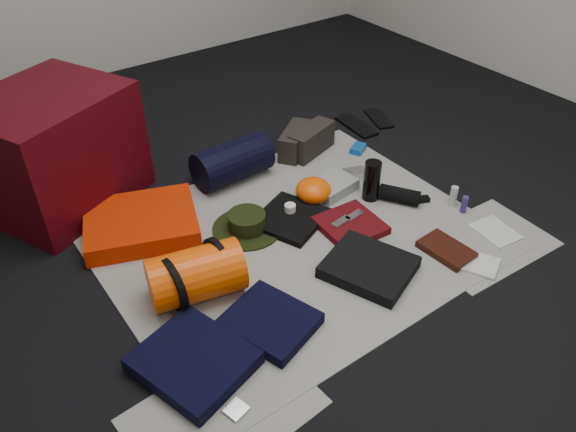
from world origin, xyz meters
TOP-DOWN VIEW (x-y plane):
  - floor at (0.00, 0.00)m, footprint 4.50×4.50m
  - newspaper_mat at (0.00, 0.00)m, footprint 1.60×1.30m
  - newspaper_sheet_front_left at (-0.70, -0.55)m, footprint 0.61×0.44m
  - newspaper_sheet_front_right at (0.65, -0.50)m, footprint 0.60×0.43m
  - red_cabinet at (-0.71, 0.90)m, footprint 0.82×0.77m
  - sleeping_pad at (-0.52, 0.45)m, footprint 0.59×0.54m
  - stuff_sack at (-0.51, -0.05)m, footprint 0.39×0.28m
  - sack_strap_left at (-0.61, -0.05)m, footprint 0.02×0.22m
  - sack_strap_right at (-0.41, -0.05)m, footprint 0.03×0.22m
  - navy_duffel at (0.03, 0.57)m, footprint 0.39×0.21m
  - boonie_brim at (-0.14, 0.19)m, footprint 0.42×0.42m
  - boonie_crown at (-0.14, 0.19)m, footprint 0.17×0.17m
  - hiking_boot_left at (0.44, 0.60)m, footprint 0.28×0.25m
  - hiking_boot_right at (0.51, 0.55)m, footprint 0.31×0.19m
  - flip_flop_left at (0.91, 0.62)m, footprint 0.13×0.30m
  - flip_flop_right at (1.08, 0.62)m, footprint 0.17×0.26m
  - trousers_navy_a at (-0.69, -0.34)m, footprint 0.41×0.44m
  - trousers_navy_b at (-0.38, -0.35)m, footprint 0.35×0.37m
  - trousers_charcoal at (0.11, -0.34)m, footprint 0.40×0.42m
  - black_tshirt at (0.06, 0.12)m, footprint 0.38×0.37m
  - red_shirt at (0.24, -0.08)m, footprint 0.28×0.28m
  - orange_stuff_sack at (0.24, 0.19)m, footprint 0.21×0.21m
  - first_aid_pouch at (0.37, 0.20)m, footprint 0.24×0.19m
  - water_bottle at (0.48, 0.04)m, footprint 0.10×0.10m
  - speaker at (0.57, -0.06)m, footprint 0.17×0.20m
  - compact_camera at (0.53, 0.22)m, footprint 0.13×0.10m
  - cyan_case at (0.72, 0.40)m, footprint 0.12×0.10m
  - toiletry_purple at (0.75, -0.30)m, footprint 0.03×0.03m
  - toiletry_clear at (0.75, -0.23)m, footprint 0.04×0.04m
  - paperback_book at (0.46, -0.45)m, footprint 0.16×0.23m
  - map_booklet at (0.50, -0.56)m, footprint 0.21×0.24m
  - map_printout at (0.75, -0.49)m, footprint 0.17×0.21m
  - sunglasses at (0.65, -0.12)m, footprint 0.10×0.07m
  - key_cluster at (-0.67, -0.57)m, footprint 0.08×0.08m
  - tape_roll at (0.08, 0.15)m, footprint 0.05×0.05m
  - energy_bar_a at (0.20, -0.06)m, footprint 0.10×0.05m
  - energy_bar_b at (0.28, -0.06)m, footprint 0.10×0.05m

SIDE VIEW (x-z plane):
  - floor at x=0.00m, z-range -0.02..0.00m
  - newspaper_sheet_front_left at x=-0.70m, z-range 0.00..0.00m
  - newspaper_sheet_front_right at x=0.65m, z-range 0.00..0.00m
  - newspaper_mat at x=0.00m, z-range 0.00..0.01m
  - flip_flop_right at x=1.08m, z-range 0.00..0.01m
  - flip_flop_left at x=0.91m, z-range 0.00..0.02m
  - map_printout at x=0.75m, z-range 0.01..0.01m
  - boonie_brim at x=-0.14m, z-range 0.01..0.01m
  - map_booklet at x=0.50m, z-range 0.01..0.02m
  - key_cluster at x=-0.67m, z-range 0.01..0.02m
  - sunglasses at x=0.65m, z-range 0.01..0.03m
  - black_tshirt at x=0.06m, z-range 0.01..0.04m
  - paperback_book at x=0.46m, z-range 0.01..0.04m
  - cyan_case at x=0.72m, z-range 0.01..0.04m
  - red_shirt at x=0.24m, z-range 0.01..0.04m
  - compact_camera at x=0.53m, z-range 0.01..0.05m
  - trousers_navy_b at x=-0.38m, z-range 0.01..0.05m
  - trousers_charcoal at x=0.11m, z-range 0.01..0.06m
  - first_aid_pouch at x=0.37m, z-range 0.01..0.06m
  - trousers_navy_a at x=-0.69m, z-range 0.01..0.06m
  - speaker at x=0.57m, z-range 0.01..0.08m
  - energy_bar_a at x=0.20m, z-range 0.04..0.05m
  - energy_bar_b at x=0.28m, z-range 0.04..0.05m
  - toiletry_purple at x=0.75m, z-range 0.01..0.09m
  - sleeping_pad at x=-0.52m, z-range 0.01..0.09m
  - boonie_crown at x=-0.14m, z-range 0.01..0.09m
  - tape_roll at x=0.08m, z-range 0.04..0.07m
  - toiletry_clear at x=0.75m, z-range 0.01..0.11m
  - orange_stuff_sack at x=0.24m, z-range 0.01..0.12m
  - hiking_boot_left at x=0.44m, z-range 0.01..0.14m
  - hiking_boot_right at x=0.51m, z-range 0.01..0.15m
  - water_bottle at x=0.48m, z-range 0.01..0.21m
  - navy_duffel at x=0.03m, z-range 0.01..0.21m
  - stuff_sack at x=-0.51m, z-range 0.01..0.22m
  - sack_strap_left at x=-0.61m, z-range 0.01..0.22m
  - sack_strap_right at x=-0.41m, z-range 0.01..0.22m
  - red_cabinet at x=-0.71m, z-range 0.00..0.54m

